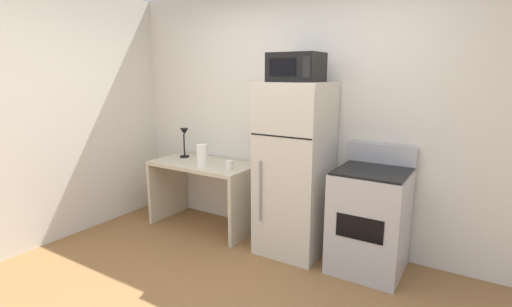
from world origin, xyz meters
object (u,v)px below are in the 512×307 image
(desk, at_px, (204,182))
(microwave, at_px, (296,67))
(coffee_mug, at_px, (229,165))
(desk_lamp, at_px, (184,138))
(refrigerator, at_px, (295,169))
(oven_range, at_px, (369,220))
(paper_towel_roll, at_px, (202,156))

(desk, height_order, microwave, microwave)
(coffee_mug, bearing_deg, desk_lamp, 167.17)
(desk, height_order, coffee_mug, coffee_mug)
(refrigerator, bearing_deg, microwave, -89.68)
(refrigerator, bearing_deg, oven_range, 0.74)
(coffee_mug, bearing_deg, paper_towel_roll, -169.74)
(coffee_mug, relative_size, oven_range, 0.09)
(oven_range, bearing_deg, desk, -179.62)
(microwave, distance_m, oven_range, 1.51)
(desk, xyz_separation_m, microwave, (1.13, -0.02, 1.26))
(desk_lamp, xyz_separation_m, paper_towel_roll, (0.46, -0.23, -0.12))
(coffee_mug, distance_m, refrigerator, 0.72)
(desk_lamp, distance_m, microwave, 1.69)
(refrigerator, bearing_deg, desk, -179.86)
(desk, height_order, oven_range, oven_range)
(paper_towel_roll, bearing_deg, oven_range, 5.34)
(coffee_mug, height_order, refrigerator, refrigerator)
(desk_lamp, bearing_deg, paper_towel_roll, -27.03)
(desk_lamp, distance_m, paper_towel_roll, 0.53)
(desk_lamp, bearing_deg, oven_range, -1.80)
(coffee_mug, bearing_deg, desk, 167.46)
(desk, relative_size, microwave, 2.58)
(desk, height_order, paper_towel_roll, paper_towel_roll)
(coffee_mug, xyz_separation_m, paper_towel_roll, (-0.32, -0.06, 0.07))
(microwave, xyz_separation_m, oven_range, (0.73, 0.03, -1.32))
(desk, relative_size, coffee_mug, 12.52)
(coffee_mug, bearing_deg, microwave, 6.14)
(desk, bearing_deg, refrigerator, 0.14)
(desk_lamp, height_order, coffee_mug, desk_lamp)
(desk, bearing_deg, oven_range, 0.38)
(refrigerator, relative_size, microwave, 3.59)
(desk_lamp, relative_size, paper_towel_roll, 1.47)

